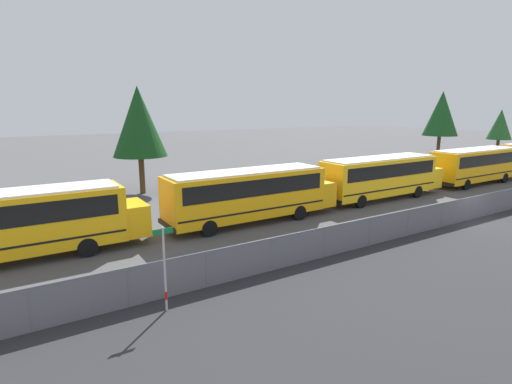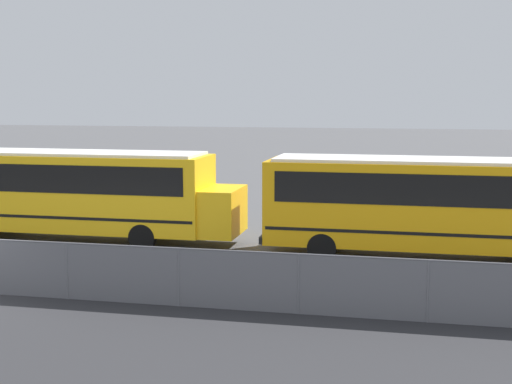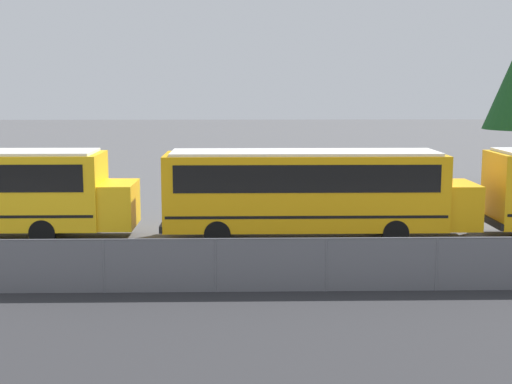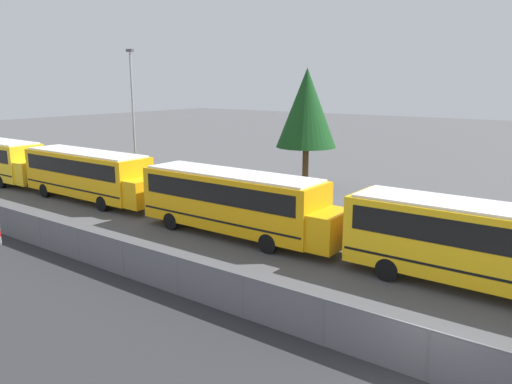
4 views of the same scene
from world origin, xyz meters
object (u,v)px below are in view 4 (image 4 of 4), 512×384
school_bus_2 (235,199)px  school_bus_1 (89,172)px  tree_2 (307,108)px  light_pole (133,112)px  school_bus_3 (491,243)px

school_bus_2 → school_bus_1: bearing=178.7°
tree_2 → light_pole: bearing=-153.1°
tree_2 → school_bus_3: bearing=-38.4°
school_bus_1 → tree_2: 15.38m
school_bus_1 → tree_2: size_ratio=1.32×
school_bus_2 → light_pole: 16.21m
school_bus_1 → school_bus_2: size_ratio=1.00×
school_bus_1 → light_pole: size_ratio=1.14×
school_bus_1 → school_bus_3: bearing=-0.3°
school_bus_3 → tree_2: bearing=141.6°
school_bus_1 → light_pole: 7.11m
school_bus_3 → light_pole: bearing=167.4°
light_pole → tree_2: light_pole is taller
light_pole → school_bus_3: bearing=-12.6°
school_bus_3 → light_pole: (-26.42, 5.91, 3.46)m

